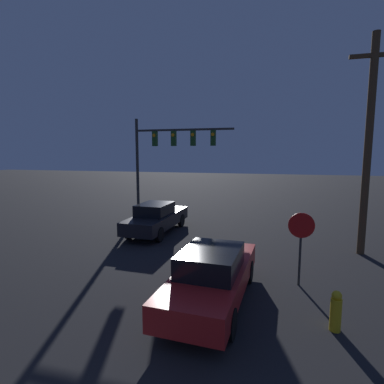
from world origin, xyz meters
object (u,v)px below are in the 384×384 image
at_px(traffic_signal_mast, 167,148).
at_px(car_near, 213,275).
at_px(car_far, 157,218).
at_px(utility_pole, 368,143).
at_px(fire_hydrant, 336,311).
at_px(stop_sign, 301,235).

bearing_deg(traffic_signal_mast, car_near, -64.22).
relative_size(car_near, car_far, 1.00).
xyz_separation_m(utility_pole, fire_hydrant, (-2.00, -5.90, -3.85)).
height_order(car_near, stop_sign, stop_sign).
height_order(car_near, car_far, same).
bearing_deg(stop_sign, utility_pole, 54.73).
relative_size(traffic_signal_mast, fire_hydrant, 6.65).
bearing_deg(car_near, stop_sign, 39.09).
distance_m(car_far, stop_sign, 7.88).
height_order(car_far, fire_hydrant, car_far).
bearing_deg(utility_pole, car_far, 174.18).
height_order(car_near, traffic_signal_mast, traffic_signal_mast).
bearing_deg(utility_pole, traffic_signal_mast, 154.05).
distance_m(traffic_signal_mast, utility_pole, 10.85).
bearing_deg(stop_sign, car_near, -144.10).
height_order(traffic_signal_mast, stop_sign, traffic_signal_mast).
bearing_deg(fire_hydrant, utility_pole, 71.29).
xyz_separation_m(car_near, traffic_signal_mast, (-4.86, 10.07, 3.54)).
height_order(car_near, fire_hydrant, car_near).
bearing_deg(stop_sign, fire_hydrant, -75.34).
relative_size(car_far, stop_sign, 2.24).
bearing_deg(fire_hydrant, car_near, 168.74).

